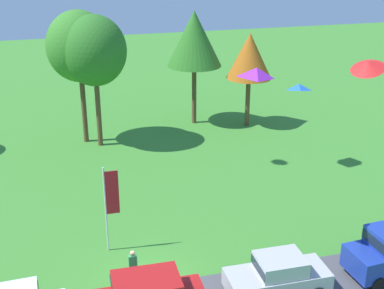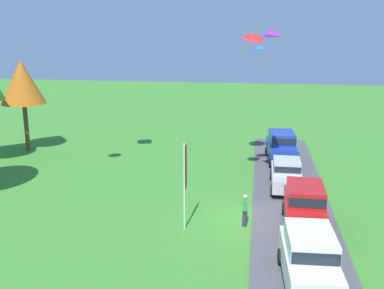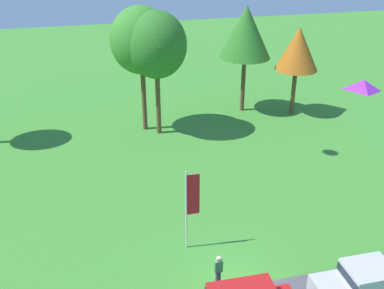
{
  "view_description": "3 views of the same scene",
  "coord_description": "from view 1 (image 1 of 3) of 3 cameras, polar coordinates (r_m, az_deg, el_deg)",
  "views": [
    {
      "loc": [
        -3.23,
        -19.61,
        14.73
      ],
      "look_at": [
        2.89,
        3.17,
        5.16
      ],
      "focal_mm": 50.0,
      "sensor_mm": 36.0,
      "label": 1
    },
    {
      "loc": [
        -21.94,
        -0.28,
        9.89
      ],
      "look_at": [
        2.7,
        3.36,
        3.34
      ],
      "focal_mm": 42.0,
      "sensor_mm": 36.0,
      "label": 2
    },
    {
      "loc": [
        -5.47,
        -14.57,
        14.97
      ],
      "look_at": [
        -0.37,
        6.06,
        4.33
      ],
      "focal_mm": 42.0,
      "sensor_mm": 36.0,
      "label": 3
    }
  ],
  "objects": [
    {
      "name": "kite_diamond_over_trees",
      "position": [
        20.85,
        6.91,
        7.62
      ],
      "size": [
        1.27,
        1.11,
        0.48
      ],
      "primitive_type": "pyramid",
      "rotation": [
        0.08,
        0.0,
        1.36
      ],
      "color": "purple"
    },
    {
      "name": "ground_plane",
      "position": [
        24.74,
        -4.72,
        -14.55
      ],
      "size": [
        120.0,
        120.0,
        0.0
      ],
      "primitive_type": "plane",
      "color": "#3D842D"
    },
    {
      "name": "car_sedan_mid_row",
      "position": [
        23.69,
        9.17,
        -13.54
      ],
      "size": [
        4.42,
        1.98,
        1.84
      ],
      "color": "#B7B7BC",
      "rests_on": "ground"
    },
    {
      "name": "tree_lone_near",
      "position": [
        41.84,
        0.24,
        11.2
      ],
      "size": [
        4.26,
        4.26,
        8.99
      ],
      "color": "brown",
      "rests_on": "ground"
    },
    {
      "name": "kite_diamond_trailing_tail",
      "position": [
        22.63,
        11.33,
        6.04
      ],
      "size": [
        0.97,
        1.0,
        0.44
      ],
      "primitive_type": "pyramid",
      "rotation": [
        0.23,
        0.0,
        2.83
      ],
      "color": "blue"
    },
    {
      "name": "flag_banner",
      "position": [
        25.76,
        -8.74,
        -5.7
      ],
      "size": [
        0.71,
        0.08,
        4.47
      ],
      "color": "silver",
      "rests_on": "ground"
    },
    {
      "name": "kite_delta_mid_center",
      "position": [
        24.31,
        18.24,
        8.04
      ],
      "size": [
        2.08,
        2.07,
        0.9
      ],
      "primitive_type": "cone",
      "rotation": [
        -0.38,
        0.0,
        2.13
      ],
      "color": "red"
    },
    {
      "name": "tree_right_of_center",
      "position": [
        41.78,
        6.15,
        9.33
      ],
      "size": [
        3.5,
        3.5,
        7.39
      ],
      "color": "brown",
      "rests_on": "ground"
    },
    {
      "name": "tree_far_left",
      "position": [
        37.66,
        -10.39,
        9.79
      ],
      "size": [
        4.46,
        4.46,
        9.42
      ],
      "color": "brown",
      "rests_on": "ground"
    },
    {
      "name": "tree_center_back",
      "position": [
        38.57,
        -11.96,
        10.18
      ],
      "size": [
        4.55,
        4.55,
        9.61
      ],
      "color": "brown",
      "rests_on": "ground"
    },
    {
      "name": "person_beside_suv",
      "position": [
        24.28,
        -6.3,
        -12.86
      ],
      "size": [
        0.36,
        0.24,
        1.71
      ],
      "color": "#2D334C",
      "rests_on": "ground"
    }
  ]
}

